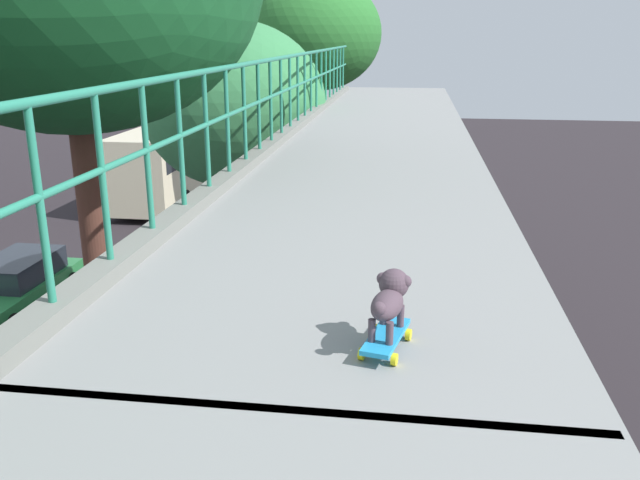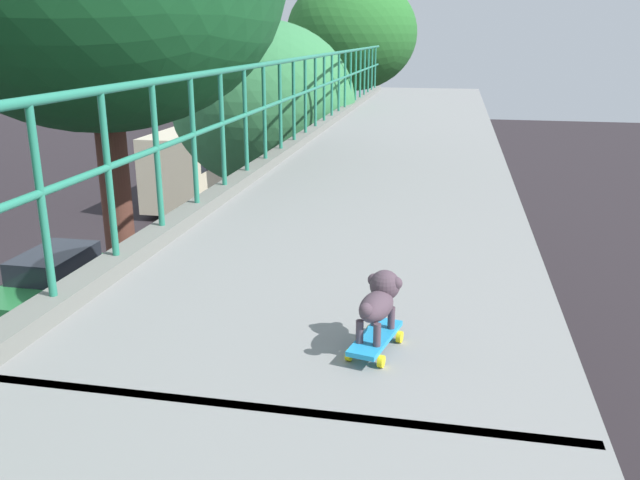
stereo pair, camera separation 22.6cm
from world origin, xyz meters
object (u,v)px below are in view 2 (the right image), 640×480
object	(u,v)px
city_bus	(213,154)
toy_skateboard	(375,339)
car_green_sixth	(51,280)
small_dog	(380,298)
car_grey_fifth	(100,348)

from	to	relation	value
city_bus	toy_skateboard	world-z (taller)	toy_skateboard
car_green_sixth	small_dog	world-z (taller)	small_dog
car_green_sixth	toy_skateboard	distance (m)	17.28
toy_skateboard	city_bus	bearing A→B (deg)	112.14
small_dog	car_grey_fifth	bearing A→B (deg)	128.06
car_green_sixth	small_dog	size ratio (longest dim) A/B	11.45
car_grey_fifth	small_dog	size ratio (longest dim) A/B	9.95
car_grey_fifth	car_green_sixth	size ratio (longest dim) A/B	0.87
toy_skateboard	car_green_sixth	bearing A→B (deg)	129.89
city_bus	small_dog	world-z (taller)	small_dog
car_grey_fifth	city_bus	size ratio (longest dim) A/B	0.37
car_green_sixth	toy_skateboard	world-z (taller)	toy_skateboard
city_bus	toy_skateboard	size ratio (longest dim) A/B	23.32
toy_skateboard	car_grey_fifth	bearing A→B (deg)	127.88
car_green_sixth	small_dog	xyz separation A→B (m)	(10.57, -12.59, 5.41)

